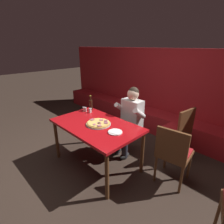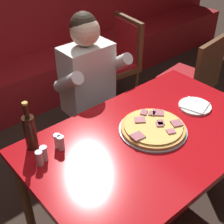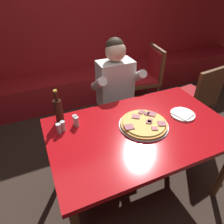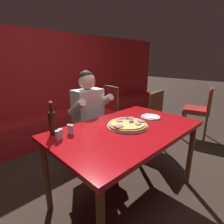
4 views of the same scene
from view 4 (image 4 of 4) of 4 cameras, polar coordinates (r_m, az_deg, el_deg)
The scene contains 15 objects.
ground_plane at distance 2.10m, azimuth 4.19°, elevation -25.21°, with size 24.00×24.00×0.00m, color #33261E.
booth_wall_panel at distance 3.44m, azimuth -23.99°, elevation 7.77°, with size 6.80×0.16×1.90m, color #A3191E.
booth_bench at distance 3.32m, azimuth -20.54°, elevation -5.02°, with size 6.46×0.48×0.46m, color #A3191E.
main_dining_table at distance 1.71m, azimuth 4.69°, elevation -7.60°, with size 1.45×0.89×0.78m.
pizza at distance 1.71m, azimuth 5.07°, elevation -4.05°, with size 0.40×0.40×0.05m.
plate_white_paper at distance 2.01m, azimuth 12.47°, elevation -1.57°, with size 0.21×0.21×0.02m.
beer_bottle at distance 1.58m, azimuth -18.83°, elevation -3.18°, with size 0.07×0.07×0.29m.
shaker_red_pepper_flakes at distance 1.50m, azimuth -16.43°, elevation -7.00°, with size 0.04×0.04×0.09m.
shaker_parmesan at distance 1.58m, azimuth -13.72°, elevation -5.59°, with size 0.04×0.04×0.09m.
shaker_black_pepper at distance 1.47m, azimuth -17.33°, elevation -7.55°, with size 0.04×0.04×0.09m.
shaker_oregano at distance 1.56m, azimuth -13.06°, elevation -5.81°, with size 0.04×0.04×0.09m.
diner_seated_blue_shirt at distance 2.26m, azimuth -6.46°, elevation -1.32°, with size 0.53×0.53×1.27m.
dining_chair_by_booth at distance 3.53m, azimuth 27.11°, elevation 1.33°, with size 0.55×0.55×0.95m.
dining_chair_side_aisle at distance 2.88m, azimuth 11.70°, elevation -0.71°, with size 0.49×0.49×0.94m.
dining_chair_far_left at distance 3.13m, azimuth -2.34°, elevation 1.28°, with size 0.50×0.50×0.95m.
Camera 4 is at (-1.19, -1.02, 1.40)m, focal length 28.00 mm.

